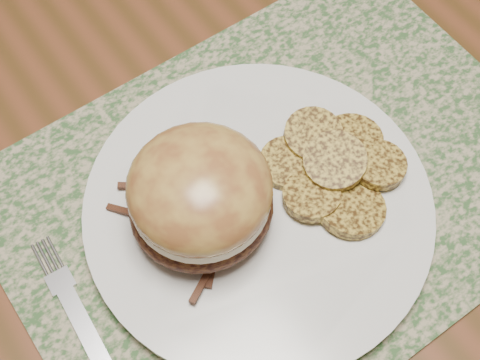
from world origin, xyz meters
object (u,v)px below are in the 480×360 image
dining_table (184,144)px  dinner_plate (258,208)px  pork_sandwich (200,196)px  fork (84,326)px

dining_table → dinner_plate: size_ratio=5.77×
pork_sandwich → dining_table: bearing=78.2°
dining_table → fork: 0.23m
dinner_plate → fork: size_ratio=1.60×
dining_table → fork: (-0.17, -0.14, 0.09)m
dinner_plate → pork_sandwich: (-0.04, 0.01, 0.05)m
dining_table → dinner_plate: (-0.01, -0.14, 0.09)m
dinner_plate → fork: (-0.16, -0.00, -0.01)m
dinner_plate → fork: dinner_plate is taller
dinner_plate → fork: 0.16m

